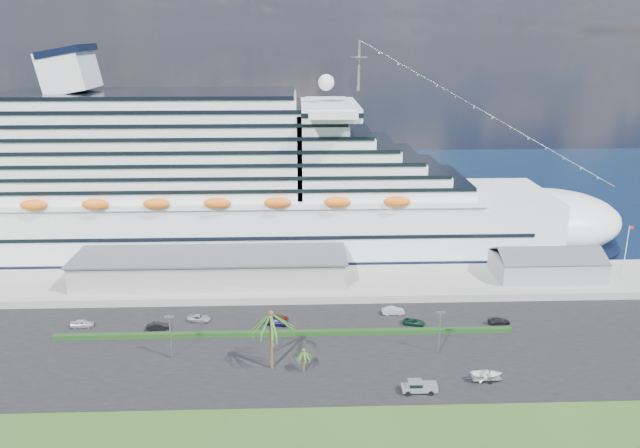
{
  "coord_description": "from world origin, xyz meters",
  "views": [
    {
      "loc": [
        -5.15,
        -92.2,
        56.1
      ],
      "look_at": [
        -0.73,
        30.0,
        18.14
      ],
      "focal_mm": 35.0,
      "sensor_mm": 36.0,
      "label": 1
    }
  ],
  "objects_px": {
    "cruise_ship": "(234,191)",
    "pickup_truck": "(419,386)",
    "parked_car_3": "(278,322)",
    "boat_trailer": "(487,375)"
  },
  "relations": [
    {
      "from": "cruise_ship",
      "to": "pickup_truck",
      "type": "relative_size",
      "value": 32.89
    },
    {
      "from": "cruise_ship",
      "to": "parked_car_3",
      "type": "relative_size",
      "value": 41.15
    },
    {
      "from": "parked_car_3",
      "to": "pickup_truck",
      "type": "relative_size",
      "value": 0.8
    },
    {
      "from": "cruise_ship",
      "to": "parked_car_3",
      "type": "xyz_separation_m",
      "value": [
        12.01,
        -43.54,
        -15.9
      ]
    },
    {
      "from": "pickup_truck",
      "to": "cruise_ship",
      "type": "bearing_deg",
      "value": 117.4
    },
    {
      "from": "parked_car_3",
      "to": "boat_trailer",
      "type": "relative_size",
      "value": 0.74
    },
    {
      "from": "cruise_ship",
      "to": "boat_trailer",
      "type": "height_order",
      "value": "cruise_ship"
    },
    {
      "from": "cruise_ship",
      "to": "parked_car_3",
      "type": "bearing_deg",
      "value": -74.58
    },
    {
      "from": "cruise_ship",
      "to": "pickup_truck",
      "type": "xyz_separation_m",
      "value": [
        35.53,
        -68.55,
        -15.45
      ]
    },
    {
      "from": "cruise_ship",
      "to": "boat_trailer",
      "type": "relative_size",
      "value": 30.52
    }
  ]
}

